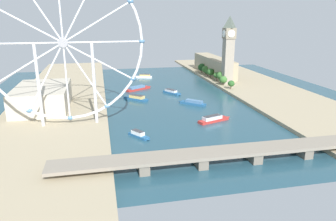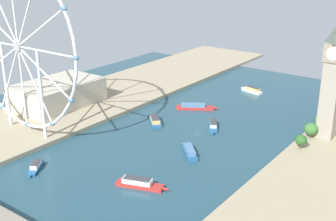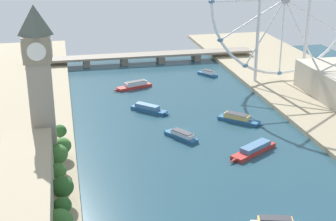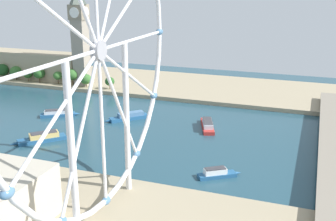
{
  "view_description": "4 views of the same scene",
  "coord_description": "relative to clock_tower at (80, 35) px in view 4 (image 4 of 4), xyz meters",
  "views": [
    {
      "loc": [
        71.59,
        327.31,
        85.6
      ],
      "look_at": [
        16.61,
        72.03,
        6.84
      ],
      "focal_mm": 34.03,
      "sensor_mm": 36.0,
      "label": 1
    },
    {
      "loc": [
        -164.39,
        258.67,
        127.67
      ],
      "look_at": [
        20.16,
        9.52,
        15.18
      ],
      "focal_mm": 47.19,
      "sensor_mm": 36.0,
      "label": 2
    },
    {
      "loc": [
        -70.5,
        -277.05,
        118.54
      ],
      "look_at": [
        -12.01,
        -4.94,
        15.13
      ],
      "focal_mm": 53.45,
      "sensor_mm": 36.0,
      "label": 3
    },
    {
      "loc": [
        222.06,
        150.33,
        88.62
      ],
      "look_at": [
        -23.94,
        60.62,
        6.88
      ],
      "focal_mm": 44.38,
      "sensor_mm": 36.0,
      "label": 4
    }
  ],
  "objects": [
    {
      "name": "ground_plane",
      "position": [
        82.42,
        39.41,
        -45.66
      ],
      "size": [
        395.64,
        395.64,
        0.0
      ],
      "primitive_type": "plane",
      "color": "#234756"
    },
    {
      "name": "ferris_wheel",
      "position": [
        179.25,
        118.62,
        19.57
      ],
      "size": [
        120.92,
        3.2,
        122.61
      ],
      "color": "silver",
      "rests_on": "riverbank_right"
    },
    {
      "name": "parliament_block",
      "position": [
        -7.37,
        -67.83,
        -30.59
      ],
      "size": [
        22.0,
        119.66,
        24.14
      ],
      "primitive_type": "cube",
      "color": "tan",
      "rests_on": "riverbank_left"
    },
    {
      "name": "tour_boat_3",
      "position": [
        76.45,
        26.19,
        -43.62
      ],
      "size": [
        17.59,
        24.81,
        4.94
      ],
      "rotation": [
        0.0,
        0.0,
        2.13
      ],
      "color": "#235684",
      "rests_on": "ground_plane"
    },
    {
      "name": "clock_tower",
      "position": [
        0.0,
        0.0,
        0.0
      ],
      "size": [
        14.05,
        14.05,
        81.71
      ],
      "color": "gray",
      "rests_on": "riverbank_left"
    },
    {
      "name": "riverbank_left",
      "position": [
        -30.4,
        39.41,
        -44.16
      ],
      "size": [
        90.0,
        520.0,
        3.0
      ],
      "primitive_type": "cube",
      "color": "tan",
      "rests_on": "ground_plane"
    },
    {
      "name": "tour_boat_4",
      "position": [
        129.27,
        150.53,
        -43.74
      ],
      "size": [
        14.78,
        19.71,
        4.82
      ],
      "rotation": [
        0.0,
        0.0,
        2.16
      ],
      "color": "#235684",
      "rests_on": "ground_plane"
    },
    {
      "name": "tree_row_embankment",
      "position": [
        6.36,
        -37.11,
        -34.85
      ],
      "size": [
        12.72,
        119.76,
        14.07
      ],
      "color": "#513823",
      "rests_on": "riverbank_left"
    },
    {
      "name": "tour_boat_2",
      "position": [
        63.92,
        128.52,
        -43.44
      ],
      "size": [
        32.24,
        15.64,
        5.43
      ],
      "rotation": [
        0.0,
        0.0,
        3.48
      ],
      "color": "#B22D28",
      "rests_on": "ground_plane"
    },
    {
      "name": "tour_boat_5",
      "position": [
        65.91,
        74.79,
        -43.6
      ],
      "size": [
        24.89,
        24.66,
        4.92
      ],
      "rotation": [
        0.0,
        0.0,
        5.5
      ],
      "color": "#235684",
      "rests_on": "ground_plane"
    },
    {
      "name": "tour_boat_6",
      "position": [
        118.89,
        44.42,
        -43.5
      ],
      "size": [
        26.05,
        25.27,
        5.33
      ],
      "rotation": [
        0.0,
        0.0,
        5.52
      ],
      "color": "#235684",
      "rests_on": "ground_plane"
    },
    {
      "name": "river_bridge",
      "position": [
        82.42,
        202.88,
        -39.61
      ],
      "size": [
        207.64,
        16.49,
        8.0
      ],
      "color": "gray",
      "rests_on": "ground_plane"
    }
  ]
}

